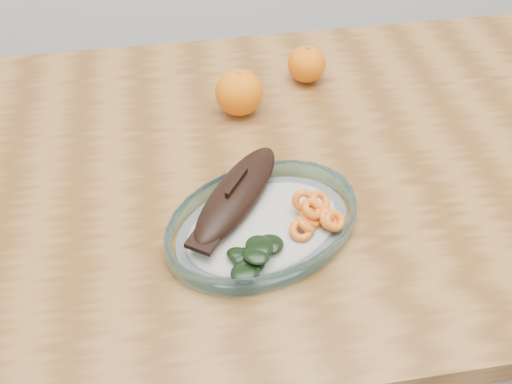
{
  "coord_description": "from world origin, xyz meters",
  "views": [
    {
      "loc": [
        -0.17,
        -0.75,
        1.41
      ],
      "look_at": [
        -0.05,
        -0.08,
        0.77
      ],
      "focal_mm": 45.0,
      "sensor_mm": 36.0,
      "label": 1
    }
  ],
  "objects_px": {
    "orange_right": "(307,64)",
    "dining_table": "(279,207)",
    "orange_left": "(239,92)",
    "plated_meal": "(262,221)"
  },
  "relations": [
    {
      "from": "orange_left",
      "to": "orange_right",
      "type": "relative_size",
      "value": 1.18
    },
    {
      "from": "dining_table",
      "to": "plated_meal",
      "type": "height_order",
      "value": "plated_meal"
    },
    {
      "from": "plated_meal",
      "to": "orange_right",
      "type": "xyz_separation_m",
      "value": [
        0.15,
        0.36,
        0.02
      ]
    },
    {
      "from": "orange_left",
      "to": "dining_table",
      "type": "bearing_deg",
      "value": -73.18
    },
    {
      "from": "dining_table",
      "to": "orange_left",
      "type": "distance_m",
      "value": 0.21
    },
    {
      "from": "orange_right",
      "to": "dining_table",
      "type": "bearing_deg",
      "value": -112.27
    },
    {
      "from": "orange_right",
      "to": "plated_meal",
      "type": "bearing_deg",
      "value": -111.86
    },
    {
      "from": "orange_left",
      "to": "orange_right",
      "type": "xyz_separation_m",
      "value": [
        0.14,
        0.08,
        -0.01
      ]
    },
    {
      "from": "dining_table",
      "to": "orange_left",
      "type": "relative_size",
      "value": 14.72
    },
    {
      "from": "dining_table",
      "to": "orange_right",
      "type": "height_order",
      "value": "orange_right"
    }
  ]
}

